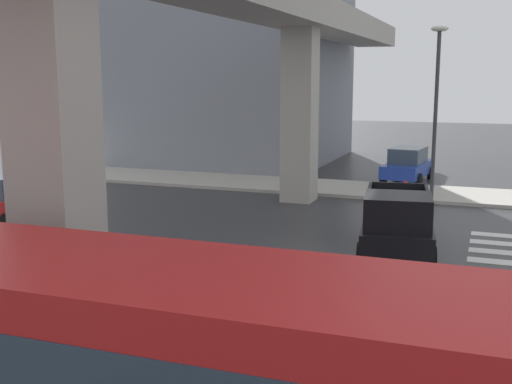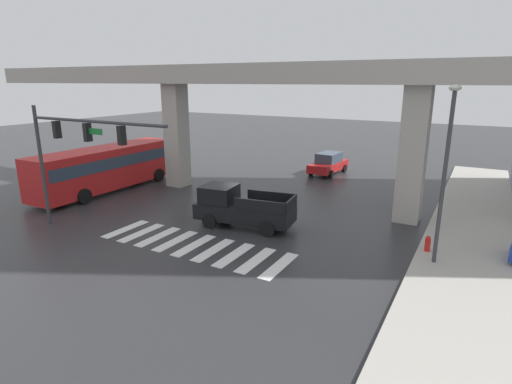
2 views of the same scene
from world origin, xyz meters
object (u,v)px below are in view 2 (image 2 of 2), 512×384
Objects in this scene: pickup_truck at (239,208)px; sedan_red at (328,163)px; city_bus at (106,166)px; traffic_signal_mast at (72,142)px; fire_hydrant at (427,245)px; street_lamp_near_corner at (447,157)px.

pickup_truck is 14.16m from sedan_red.
pickup_truck is 11.87m from city_bus.
city_bus is at bearing -132.65° from sedan_red.
pickup_truck is 8.70m from traffic_signal_mast.
fire_hydrant is at bearing 19.80° from traffic_signal_mast.
traffic_signal_mast is at bearing -160.20° from fire_hydrant.
city_bus is 8.70m from traffic_signal_mast.
city_bus is (-11.73, 1.63, 0.73)m from pickup_truck.
sedan_red is (11.54, 12.53, -0.87)m from city_bus.
pickup_truck is at bearing -89.21° from sedan_red.
fire_hydrant is at bearing -1.92° from city_bus.
street_lamp_near_corner is at bearing -69.39° from fire_hydrant.
pickup_truck is at bearing 35.94° from traffic_signal_mast.
traffic_signal_mast is at bearing -164.14° from street_lamp_near_corner.
city_bus is at bearing 175.26° from street_lamp_near_corner.
traffic_signal_mast is (5.31, -6.29, 2.83)m from city_bus.
fire_hydrant is at bearing -54.89° from sedan_red.
street_lamp_near_corner is at bearing -0.80° from pickup_truck.
city_bus is 17.05m from sedan_red.
traffic_signal_mast is at bearing -144.06° from pickup_truck.
street_lamp_near_corner is 4.28m from fire_hydrant.
pickup_truck reaches higher than sedan_red.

